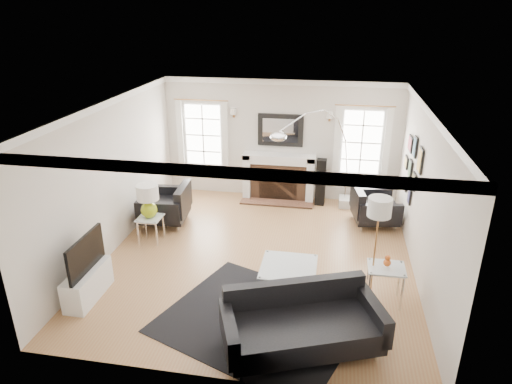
% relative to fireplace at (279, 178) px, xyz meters
% --- Properties ---
extents(floor, '(6.00, 6.00, 0.00)m').
position_rel_fireplace_xyz_m(floor, '(0.00, -2.79, -0.54)').
color(floor, '#A66E45').
rests_on(floor, ground).
extents(back_wall, '(5.50, 0.04, 2.80)m').
position_rel_fireplace_xyz_m(back_wall, '(0.00, 0.21, 0.86)').
color(back_wall, silver).
rests_on(back_wall, floor).
extents(front_wall, '(5.50, 0.04, 2.80)m').
position_rel_fireplace_xyz_m(front_wall, '(0.00, -5.79, 0.86)').
color(front_wall, silver).
rests_on(front_wall, floor).
extents(left_wall, '(0.04, 6.00, 2.80)m').
position_rel_fireplace_xyz_m(left_wall, '(-2.75, -2.79, 0.86)').
color(left_wall, silver).
rests_on(left_wall, floor).
extents(right_wall, '(0.04, 6.00, 2.80)m').
position_rel_fireplace_xyz_m(right_wall, '(2.75, -2.79, 0.86)').
color(right_wall, silver).
rests_on(right_wall, floor).
extents(ceiling, '(5.50, 6.00, 0.02)m').
position_rel_fireplace_xyz_m(ceiling, '(0.00, -2.79, 2.26)').
color(ceiling, white).
rests_on(ceiling, back_wall).
extents(crown_molding, '(5.50, 6.00, 0.12)m').
position_rel_fireplace_xyz_m(crown_molding, '(0.00, -2.79, 2.20)').
color(crown_molding, white).
rests_on(crown_molding, back_wall).
extents(fireplace, '(1.70, 0.69, 1.11)m').
position_rel_fireplace_xyz_m(fireplace, '(0.00, 0.00, 0.00)').
color(fireplace, white).
rests_on(fireplace, floor).
extents(mantel_mirror, '(1.05, 0.07, 0.75)m').
position_rel_fireplace_xyz_m(mantel_mirror, '(0.00, 0.16, 1.11)').
color(mantel_mirror, black).
rests_on(mantel_mirror, back_wall).
extents(window_left, '(1.24, 0.15, 1.62)m').
position_rel_fireplace_xyz_m(window_left, '(-1.85, 0.16, 0.92)').
color(window_left, white).
rests_on(window_left, back_wall).
extents(window_right, '(1.24, 0.15, 1.62)m').
position_rel_fireplace_xyz_m(window_right, '(1.85, 0.16, 0.92)').
color(window_right, white).
rests_on(window_right, back_wall).
extents(gallery_wall, '(0.04, 1.73, 1.29)m').
position_rel_fireplace_xyz_m(gallery_wall, '(2.72, -1.50, 0.99)').
color(gallery_wall, black).
rests_on(gallery_wall, right_wall).
extents(tv_unit, '(0.35, 1.00, 1.09)m').
position_rel_fireplace_xyz_m(tv_unit, '(-2.44, -4.49, -0.21)').
color(tv_unit, white).
rests_on(tv_unit, floor).
extents(area_rug, '(3.32, 3.07, 0.01)m').
position_rel_fireplace_xyz_m(area_rug, '(0.31, -4.60, -0.54)').
color(area_rug, black).
rests_on(area_rug, floor).
extents(sofa, '(2.32, 1.65, 0.69)m').
position_rel_fireplace_xyz_m(sofa, '(0.96, -5.03, -0.17)').
color(sofa, black).
rests_on(sofa, floor).
extents(armchair_left, '(1.03, 1.12, 0.71)m').
position_rel_fireplace_xyz_m(armchair_left, '(-2.13, -1.72, -0.15)').
color(armchair_left, black).
rests_on(armchair_left, floor).
extents(armchair_right, '(1.05, 1.13, 0.68)m').
position_rel_fireplace_xyz_m(armchair_right, '(2.12, -1.01, -0.17)').
color(armchair_right, black).
rests_on(armchair_right, floor).
extents(coffee_table, '(0.90, 0.90, 0.40)m').
position_rel_fireplace_xyz_m(coffee_table, '(0.64, -3.65, -0.17)').
color(coffee_table, silver).
rests_on(coffee_table, floor).
extents(side_table_left, '(0.46, 0.46, 0.50)m').
position_rel_fireplace_xyz_m(side_table_left, '(-2.20, -2.51, -0.14)').
color(side_table_left, silver).
rests_on(side_table_left, floor).
extents(nesting_table, '(0.56, 0.47, 0.62)m').
position_rel_fireplace_xyz_m(nesting_table, '(2.15, -3.78, -0.04)').
color(nesting_table, silver).
rests_on(nesting_table, floor).
extents(gourd_lamp, '(0.42, 0.42, 0.68)m').
position_rel_fireplace_xyz_m(gourd_lamp, '(-2.20, -2.51, 0.35)').
color(gourd_lamp, '#9DB716').
rests_on(gourd_lamp, side_table_left).
extents(orange_vase, '(0.12, 0.12, 0.18)m').
position_rel_fireplace_xyz_m(orange_vase, '(2.15, -3.78, 0.18)').
color(orange_vase, '#D65A1B').
rests_on(orange_vase, nesting_table).
extents(arc_floor_lamp, '(1.72, 1.59, 2.43)m').
position_rel_fireplace_xyz_m(arc_floor_lamp, '(0.85, -0.75, 0.77)').
color(arc_floor_lamp, silver).
rests_on(arc_floor_lamp, floor).
extents(stick_floor_lamp, '(0.35, 0.35, 1.75)m').
position_rel_fireplace_xyz_m(stick_floor_lamp, '(1.95, -3.76, 0.97)').
color(stick_floor_lamp, '#A9703A').
rests_on(stick_floor_lamp, floor).
extents(speaker_tower, '(0.23, 0.23, 1.10)m').
position_rel_fireplace_xyz_m(speaker_tower, '(0.99, -0.14, 0.01)').
color(speaker_tower, black).
rests_on(speaker_tower, floor).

